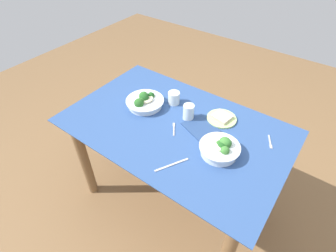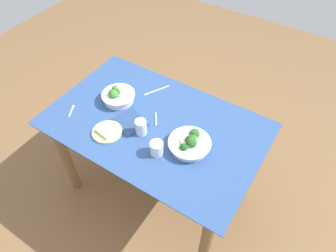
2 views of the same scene
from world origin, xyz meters
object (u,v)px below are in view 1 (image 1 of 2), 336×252
object	(u,v)px
fork_by_near_bowl	(270,142)
water_glass_side	(189,112)
broccoli_bowl_far	(145,102)
fork_by_far_bowl	(174,129)
broccoli_bowl_near	(220,148)
table_knife_left	(172,165)
napkin_folded_upper	(201,127)
water_glass_center	(174,98)
bread_side_plate	(222,118)

from	to	relation	value
fork_by_near_bowl	water_glass_side	bearing A→B (deg)	-106.77
broccoli_bowl_far	fork_by_far_bowl	bearing A→B (deg)	-14.15
broccoli_bowl_near	table_knife_left	world-z (taller)	broccoli_bowl_near
fork_by_far_bowl	water_glass_side	bearing A→B (deg)	-40.74
fork_by_far_bowl	fork_by_near_bowl	size ratio (longest dim) A/B	1.00
table_knife_left	napkin_folded_upper	distance (m)	0.34
broccoli_bowl_near	fork_by_near_bowl	distance (m)	0.31
fork_by_far_bowl	water_glass_center	bearing A→B (deg)	0.85
fork_by_near_bowl	bread_side_plate	bearing A→B (deg)	-121.05
water_glass_side	fork_by_far_bowl	bearing A→B (deg)	-96.34
broccoli_bowl_far	fork_by_near_bowl	bearing A→B (deg)	11.07
broccoli_bowl_near	table_knife_left	xyz separation A→B (m)	(-0.16, -0.22, -0.04)
broccoli_bowl_far	bread_side_plate	bearing A→B (deg)	20.18
fork_by_near_bowl	table_knife_left	xyz separation A→B (m)	(-0.35, -0.46, -0.00)
broccoli_bowl_far	table_knife_left	xyz separation A→B (m)	(0.43, -0.30, -0.03)
water_glass_center	fork_by_far_bowl	bearing A→B (deg)	-54.75
broccoli_bowl_near	water_glass_center	world-z (taller)	broccoli_bowl_near
bread_side_plate	water_glass_center	size ratio (longest dim) A/B	2.21
water_glass_side	fork_by_near_bowl	world-z (taller)	water_glass_side
broccoli_bowl_near	napkin_folded_upper	xyz separation A→B (m)	(-0.19, 0.12, -0.04)
broccoli_bowl_far	bread_side_plate	xyz separation A→B (m)	(0.47, 0.17, -0.02)
water_glass_side	fork_by_far_bowl	distance (m)	0.14
bread_side_plate	napkin_folded_upper	size ratio (longest dim) A/B	0.97
bread_side_plate	water_glass_side	size ratio (longest dim) A/B	1.85
table_knife_left	fork_by_near_bowl	bearing A→B (deg)	-9.15
bread_side_plate	fork_by_near_bowl	distance (m)	0.31
water_glass_side	napkin_folded_upper	bearing A→B (deg)	-15.34
fork_by_near_bowl	table_knife_left	bearing A→B (deg)	-65.10
water_glass_side	table_knife_left	distance (m)	0.39
napkin_folded_upper	water_glass_center	bearing A→B (deg)	158.72
broccoli_bowl_far	table_knife_left	distance (m)	0.53
bread_side_plate	napkin_folded_upper	xyz separation A→B (m)	(-0.07, -0.14, -0.01)
broccoli_bowl_near	water_glass_side	xyz separation A→B (m)	(-0.30, 0.15, 0.01)
water_glass_side	fork_by_near_bowl	bearing A→B (deg)	10.70
table_knife_left	napkin_folded_upper	world-z (taller)	napkin_folded_upper
broccoli_bowl_far	table_knife_left	bearing A→B (deg)	-34.98
broccoli_bowl_far	water_glass_side	distance (m)	0.30
broccoli_bowl_far	bread_side_plate	size ratio (longest dim) A/B	1.36
napkin_folded_upper	water_glass_side	bearing A→B (deg)	164.66
water_glass_center	fork_by_near_bowl	bearing A→B (deg)	1.45
water_glass_center	fork_by_near_bowl	world-z (taller)	water_glass_center
water_glass_center	fork_by_far_bowl	xyz separation A→B (m)	(0.15, -0.21, -0.04)
broccoli_bowl_far	broccoli_bowl_near	size ratio (longest dim) A/B	1.13
broccoli_bowl_near	fork_by_far_bowl	xyz separation A→B (m)	(-0.31, 0.01, -0.04)
water_glass_center	broccoli_bowl_near	bearing A→B (deg)	-25.84
bread_side_plate	napkin_folded_upper	world-z (taller)	bread_side_plate
bread_side_plate	broccoli_bowl_far	bearing A→B (deg)	-159.82
fork_by_far_bowl	fork_by_near_bowl	xyz separation A→B (m)	(0.50, 0.23, 0.00)
table_knife_left	bread_side_plate	bearing A→B (deg)	23.91
fork_by_far_bowl	napkin_folded_upper	xyz separation A→B (m)	(0.12, 0.10, 0.00)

